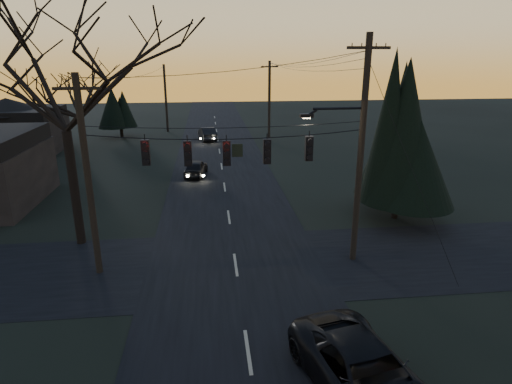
{
  "coord_description": "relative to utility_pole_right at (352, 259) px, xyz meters",
  "views": [
    {
      "loc": [
        -1.03,
        -7.49,
        9.16
      ],
      "look_at": [
        0.95,
        10.14,
        3.42
      ],
      "focal_mm": 30.0,
      "sensor_mm": 36.0,
      "label": 1
    }
  ],
  "objects": [
    {
      "name": "utility_pole_right",
      "position": [
        0.0,
        0.0,
        0.0
      ],
      "size": [
        5.0,
        0.3,
        10.0
      ],
      "primitive_type": null,
      "color": "black",
      "rests_on": "ground"
    },
    {
      "name": "evergreen_right",
      "position": [
        4.16,
        4.87,
        4.74
      ],
      "size": [
        4.37,
        4.37,
        8.28
      ],
      "color": "black",
      "rests_on": "ground"
    },
    {
      "name": "span_signal_assembly",
      "position": [
        -5.74,
        0.0,
        5.28
      ],
      "size": [
        11.5,
        0.44,
        1.54
      ],
      "color": "black",
      "rests_on": "ground"
    },
    {
      "name": "sedan_oncoming_b",
      "position": [
        -6.66,
        29.94,
        0.71
      ],
      "size": [
        2.23,
        4.49,
        1.41
      ],
      "primitive_type": "imported",
      "rotation": [
        0.0,
        0.0,
        3.32
      ],
      "color": "black",
      "rests_on": "ground"
    },
    {
      "name": "bare_tree_left",
      "position": [
        -13.14,
        3.29,
        8.03
      ],
      "size": [
        10.21,
        10.21,
        11.48
      ],
      "color": "black",
      "rests_on": "ground"
    },
    {
      "name": "cross_road",
      "position": [
        -5.5,
        0.0,
        0.01
      ],
      "size": [
        60.0,
        7.0,
        0.02
      ],
      "primitive_type": "cube",
      "color": "black",
      "rests_on": "ground"
    },
    {
      "name": "utility_pole_left",
      "position": [
        -11.5,
        0.0,
        0.0
      ],
      "size": [
        1.8,
        0.3,
        8.5
      ],
      "primitive_type": null,
      "color": "black",
      "rests_on": "ground"
    },
    {
      "name": "suv_near",
      "position": [
        -2.48,
        -8.29,
        0.77
      ],
      "size": [
        3.7,
        5.94,
        1.53
      ],
      "primitive_type": "imported",
      "rotation": [
        0.0,
        0.0,
        0.22
      ],
      "color": "black",
      "rests_on": "ground"
    },
    {
      "name": "sedan_oncoming_a",
      "position": [
        -7.6,
        15.32,
        0.63
      ],
      "size": [
        2.01,
        3.9,
        1.27
      ],
      "primitive_type": "imported",
      "rotation": [
        0.0,
        0.0,
        3.0
      ],
      "color": "black",
      "rests_on": "ground"
    },
    {
      "name": "bare_tree_dist",
      "position": [
        -17.19,
        20.03,
        5.63
      ],
      "size": [
        7.33,
        7.33,
        8.06
      ],
      "color": "black",
      "rests_on": "ground"
    },
    {
      "name": "utility_pole_far_l",
      "position": [
        -11.5,
        36.0,
        0.0
      ],
      "size": [
        0.3,
        0.3,
        8.0
      ],
      "primitive_type": null,
      "color": "black",
      "rests_on": "ground"
    },
    {
      "name": "main_road",
      "position": [
        -5.5,
        10.0,
        0.01
      ],
      "size": [
        8.0,
        120.0,
        0.02
      ],
      "primitive_type": "cube",
      "color": "black",
      "rests_on": "ground"
    },
    {
      "name": "house_left_far",
      "position": [
        -25.5,
        26.0,
        2.6
      ],
      "size": [
        9.0,
        7.0,
        5.2
      ],
      "color": "black",
      "rests_on": "ground"
    },
    {
      "name": "evergreen_dist",
      "position": [
        -16.48,
        32.97,
        3.38
      ],
      "size": [
        3.24,
        3.24,
        5.59
      ],
      "color": "black",
      "rests_on": "ground"
    },
    {
      "name": "utility_pole_far_r",
      "position": [
        0.0,
        28.0,
        0.0
      ],
      "size": [
        1.8,
        0.3,
        8.5
      ],
      "primitive_type": null,
      "color": "black",
      "rests_on": "ground"
    }
  ]
}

